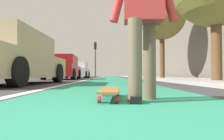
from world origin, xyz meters
The scene contains 12 objects.
ground_plane centered at (10.00, 0.00, 0.00)m, with size 80.00×80.00×0.00m, color #38383D.
bike_lane_paint centered at (24.00, 0.00, 0.00)m, with size 56.00×2.34×0.00m, color #288466.
lane_stripe_white centered at (20.00, 1.32, 0.00)m, with size 52.00×0.16×0.01m, color silver.
sidewalk_curb centered at (18.00, -3.72, 0.05)m, with size 52.00×3.20×0.11m, color #9E9B93.
building_facade centered at (22.00, -6.44, 6.44)m, with size 40.00×1.20×12.87m, color #655D52.
skateboard centered at (0.98, 0.07, 0.09)m, with size 0.85×0.25×0.11m.
skater_person centered at (0.83, -0.28, 0.94)m, with size 0.45×0.72×1.64m.
parked_car_near centered at (4.42, 2.81, 0.72)m, with size 4.57×2.00×1.50m.
parked_car_mid centered at (11.10, 3.01, 0.71)m, with size 4.45×2.01×1.48m.
parked_car_far centered at (16.83, 2.96, 0.70)m, with size 4.36×1.89×1.47m.
traffic_light centered at (21.46, 1.72, 2.85)m, with size 0.33×0.28×4.12m.
street_tree_mid centered at (11.16, -3.32, 4.03)m, with size 3.00×3.00×5.55m.
Camera 1 is at (-1.17, 0.08, 0.27)m, focal length 31.03 mm.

